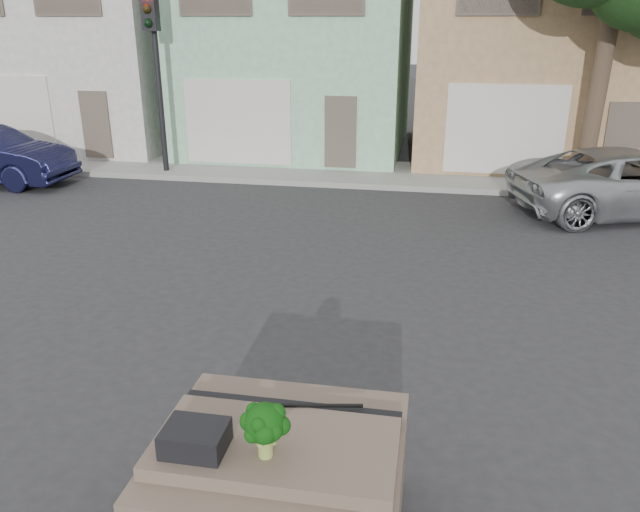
# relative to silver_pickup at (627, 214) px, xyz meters

# --- Properties ---
(ground_plane) EXTENTS (120.00, 120.00, 0.00)m
(ground_plane) POSITION_rel_silver_pickup_xyz_m (-5.62, -7.90, 0.00)
(ground_plane) COLOR #303033
(ground_plane) RESTS_ON ground
(sidewalk) EXTENTS (40.00, 3.00, 0.15)m
(sidewalk) POSITION_rel_silver_pickup_xyz_m (-5.62, 2.60, 0.07)
(sidewalk) COLOR gray
(sidewalk) RESTS_ON ground
(townhouse_white) EXTENTS (7.20, 8.20, 7.55)m
(townhouse_white) POSITION_rel_silver_pickup_xyz_m (-16.62, 6.60, 3.77)
(townhouse_white) COLOR beige
(townhouse_white) RESTS_ON ground
(townhouse_mint) EXTENTS (7.20, 8.20, 7.55)m
(townhouse_mint) POSITION_rel_silver_pickup_xyz_m (-9.12, 6.60, 3.77)
(townhouse_mint) COLOR #94CAA1
(townhouse_mint) RESTS_ON ground
(townhouse_tan) EXTENTS (7.20, 8.20, 7.55)m
(townhouse_tan) POSITION_rel_silver_pickup_xyz_m (-1.62, 6.60, 3.77)
(townhouse_tan) COLOR tan
(townhouse_tan) RESTS_ON ground
(silver_pickup) EXTENTS (5.89, 3.96, 1.50)m
(silver_pickup) POSITION_rel_silver_pickup_xyz_m (0.00, 0.00, 0.00)
(silver_pickup) COLOR #AFB1B5
(silver_pickup) RESTS_ON ground
(traffic_signal) EXTENTS (0.40, 0.40, 5.10)m
(traffic_signal) POSITION_rel_silver_pickup_xyz_m (-12.12, 1.60, 2.55)
(traffic_signal) COLOR black
(traffic_signal) RESTS_ON ground
(tree_near) EXTENTS (4.40, 4.00, 8.50)m
(tree_near) POSITION_rel_silver_pickup_xyz_m (-0.62, 1.90, 4.25)
(tree_near) COLOR #183814
(tree_near) RESTS_ON ground
(car_dashboard) EXTENTS (2.00, 1.80, 1.12)m
(car_dashboard) POSITION_rel_silver_pickup_xyz_m (-5.62, -10.90, 0.56)
(car_dashboard) COLOR brown
(car_dashboard) RESTS_ON ground
(instrument_hump) EXTENTS (0.48, 0.38, 0.20)m
(instrument_hump) POSITION_rel_silver_pickup_xyz_m (-6.20, -11.25, 1.22)
(instrument_hump) COLOR black
(instrument_hump) RESTS_ON car_dashboard
(wiper_arm) EXTENTS (0.69, 0.15, 0.02)m
(wiper_arm) POSITION_rel_silver_pickup_xyz_m (-5.34, -10.52, 1.13)
(wiper_arm) COLOR black
(wiper_arm) RESTS_ON car_dashboard
(broccoli) EXTENTS (0.53, 0.53, 0.46)m
(broccoli) POSITION_rel_silver_pickup_xyz_m (-5.65, -11.23, 1.35)
(broccoli) COLOR #0A3509
(broccoli) RESTS_ON car_dashboard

